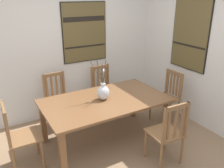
{
  "coord_description": "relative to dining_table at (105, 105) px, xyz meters",
  "views": [
    {
      "loc": [
        -1.5,
        -2.33,
        2.26
      ],
      "look_at": [
        0.21,
        0.59,
        0.95
      ],
      "focal_mm": 37.7,
      "sensor_mm": 36.0,
      "label": 1
    }
  ],
  "objects": [
    {
      "name": "painting_on_back_wall",
      "position": [
        0.25,
        1.24,
        0.93
      ],
      "size": [
        0.89,
        0.05,
        1.11
      ],
      "color": "black"
    },
    {
      "name": "painting_on_side_wall",
      "position": [
        1.73,
        0.02,
        0.95
      ],
      "size": [
        0.05,
        0.8,
        1.27
      ],
      "color": "black"
    },
    {
      "name": "chair_3",
      "position": [
        0.47,
        -0.91,
        -0.15
      ],
      "size": [
        0.44,
        0.44,
        0.97
      ],
      "color": "brown",
      "rests_on": "ground_plane"
    },
    {
      "name": "wall_side",
      "position": [
        1.8,
        -0.56,
        0.71
      ],
      "size": [
        0.12,
        6.4,
        2.7
      ],
      "primitive_type": "cube",
      "color": "silver",
      "rests_on": "ground_plane"
    },
    {
      "name": "chair_2",
      "position": [
        -1.29,
        0.02,
        -0.14
      ],
      "size": [
        0.43,
        0.43,
        0.96
      ],
      "color": "brown",
      "rests_on": "ground_plane"
    },
    {
      "name": "wall_back",
      "position": [
        -0.06,
        1.3,
        0.71
      ],
      "size": [
        6.4,
        0.12,
        2.7
      ],
      "primitive_type": "cube",
      "color": "silver",
      "rests_on": "ground_plane"
    },
    {
      "name": "centerpiece_vase",
      "position": [
        -0.02,
        0.02,
        0.22
      ],
      "size": [
        0.31,
        0.19,
        0.69
      ],
      "color": "silver",
      "rests_on": "dining_table"
    },
    {
      "name": "dining_table",
      "position": [
        0.0,
        0.0,
        0.0
      ],
      "size": [
        1.89,
        1.09,
        0.74
      ],
      "color": "brown",
      "rests_on": "ground_plane"
    },
    {
      "name": "chair_1",
      "position": [
        0.45,
        0.88,
        -0.15
      ],
      "size": [
        0.44,
        0.44,
        0.95
      ],
      "color": "brown",
      "rests_on": "ground_plane"
    },
    {
      "name": "chair_0",
      "position": [
        1.32,
        0.01,
        -0.14
      ],
      "size": [
        0.43,
        0.43,
        0.95
      ],
      "color": "brown",
      "rests_on": "ground_plane"
    },
    {
      "name": "chair_4",
      "position": [
        -0.47,
        0.91,
        -0.15
      ],
      "size": [
        0.44,
        0.44,
        0.95
      ],
      "color": "brown",
      "rests_on": "ground_plane"
    },
    {
      "name": "ground_plane",
      "position": [
        -0.06,
        -0.56,
        -0.66
      ],
      "size": [
        6.4,
        6.4,
        0.03
      ],
      "primitive_type": "cube",
      "color": "#8E7051"
    }
  ]
}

